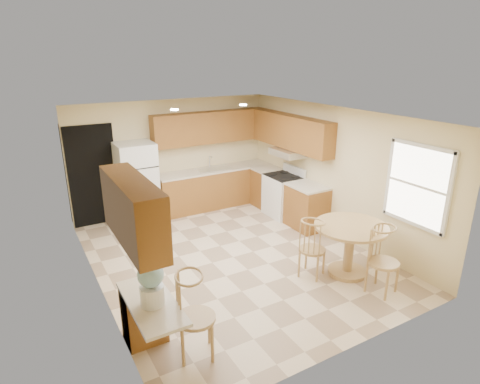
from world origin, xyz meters
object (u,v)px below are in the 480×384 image
refrigerator (137,183)px  stove (283,195)px  dining_table (350,242)px  chair_table_a (317,245)px  chair_desk (199,312)px  chair_table_b (390,257)px  water_crock (151,283)px

refrigerator → stove: (2.88, -1.22, -0.39)m
dining_table → chair_table_a: 0.57m
dining_table → chair_desk: size_ratio=1.09×
stove → dining_table: stove is taller
stove → chair_table_b: 3.39m
chair_table_a → chair_table_b: (0.60, -0.91, 0.04)m
water_crock → chair_table_b: bearing=-6.8°
dining_table → chair_table_a: chair_table_a is taller
chair_table_a → water_crock: size_ratio=1.60×
stove → water_crock: 4.94m
chair_table_b → chair_desk: 2.95m
stove → chair_desk: 4.71m
chair_table_b → chair_desk: size_ratio=0.97×
chair_desk → water_crock: water_crock is taller
refrigerator → chair_table_b: 5.14m
refrigerator → chair_table_b: size_ratio=1.66×
chair_table_b → water_crock: 3.45m
chair_desk → refrigerator: bearing=-168.3°
stove → chair_desk: (-3.47, -3.18, 0.18)m
chair_table_b → chair_desk: (-2.95, 0.16, 0.02)m
refrigerator → stove: bearing=-23.0°
stove → chair_table_a: (-1.12, -2.44, 0.12)m
dining_table → chair_table_a: bearing=164.0°
refrigerator → stove: size_ratio=1.57×
chair_table_a → chair_desk: chair_desk is taller
stove → dining_table: bearing=-102.5°
stove → dining_table: (-0.57, -2.59, 0.09)m
refrigerator → stove: refrigerator is taller
stove → chair_table_a: size_ratio=1.13×
dining_table → water_crock: 3.40m
stove → chair_desk: stove is taller
chair_desk → chair_table_b: bearing=106.3°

